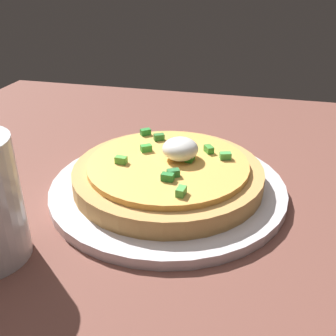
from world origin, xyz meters
TOP-DOWN VIEW (x-y plane):
  - dining_table at (0.00, 0.00)cm, footprint 93.15×68.65cm
  - plate at (6.67, -10.53)cm, footprint 27.25×27.25cm
  - pizza at (6.71, -10.58)cm, footprint 21.79×21.79cm

SIDE VIEW (x-z plane):
  - dining_table at x=0.00cm, z-range 0.00..3.47cm
  - plate at x=6.67cm, z-range 3.47..4.64cm
  - pizza at x=6.71cm, z-range 3.40..8.73cm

